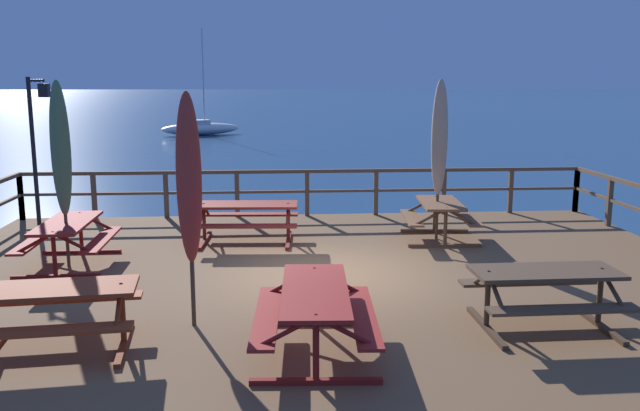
% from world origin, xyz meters
% --- Properties ---
extents(ground_plane, '(600.00, 600.00, 0.00)m').
position_xyz_m(ground_plane, '(0.00, 0.00, 0.00)').
color(ground_plane, navy).
extents(wooden_deck, '(13.29, 9.91, 0.88)m').
position_xyz_m(wooden_deck, '(0.00, 0.00, 0.44)').
color(wooden_deck, brown).
rests_on(wooden_deck, ground).
extents(railing_waterside_far, '(13.09, 0.10, 1.09)m').
position_xyz_m(railing_waterside_far, '(-0.00, 4.80, 1.62)').
color(railing_waterside_far, brown).
rests_on(railing_waterside_far, wooden_deck).
extents(picnic_table_front_right, '(1.41, 1.94, 0.78)m').
position_xyz_m(picnic_table_front_right, '(-4.31, 0.83, 1.44)').
color(picnic_table_front_right, maroon).
rests_on(picnic_table_front_right, wooden_deck).
extents(picnic_table_back_right, '(1.85, 1.42, 0.78)m').
position_xyz_m(picnic_table_back_right, '(2.61, -2.64, 1.43)').
color(picnic_table_back_right, brown).
rests_on(picnic_table_back_right, wooden_deck).
extents(picnic_table_mid_centre, '(1.53, 1.72, 0.78)m').
position_xyz_m(picnic_table_mid_centre, '(2.50, 2.21, 1.42)').
color(picnic_table_mid_centre, brown).
rests_on(picnic_table_mid_centre, wooden_deck).
extents(picnic_table_back_left, '(1.98, 1.57, 0.78)m').
position_xyz_m(picnic_table_back_left, '(-3.37, -2.90, 1.43)').
color(picnic_table_back_left, '#993819').
rests_on(picnic_table_back_left, wooden_deck).
extents(picnic_table_mid_left, '(1.52, 2.16, 0.78)m').
position_xyz_m(picnic_table_mid_left, '(-0.35, -3.19, 1.44)').
color(picnic_table_mid_left, maroon).
rests_on(picnic_table_mid_left, wooden_deck).
extents(picnic_table_mid_right, '(2.09, 1.52, 0.78)m').
position_xyz_m(picnic_table_mid_right, '(-1.33, 2.30, 1.44)').
color(picnic_table_mid_right, maroon).
rests_on(picnic_table_mid_right, wooden_deck).
extents(patio_umbrella_tall_mid_left, '(0.32, 0.32, 3.14)m').
position_xyz_m(patio_umbrella_tall_mid_left, '(-4.31, 0.78, 2.87)').
color(patio_umbrella_tall_mid_left, '#4C3828').
rests_on(patio_umbrella_tall_mid_left, wooden_deck).
extents(patio_umbrella_short_mid, '(0.32, 0.32, 3.00)m').
position_xyz_m(patio_umbrella_short_mid, '(-1.86, -2.22, 2.79)').
color(patio_umbrella_short_mid, '#4C3828').
rests_on(patio_umbrella_short_mid, wooden_deck).
extents(patio_umbrella_tall_mid_right, '(0.32, 0.32, 3.16)m').
position_xyz_m(patio_umbrella_tall_mid_right, '(2.45, 2.28, 2.89)').
color(patio_umbrella_tall_mid_right, '#4C3828').
rests_on(patio_umbrella_tall_mid_right, wooden_deck).
extents(lamp_post_hooked, '(0.57, 0.49, 3.20)m').
position_xyz_m(lamp_post_hooked, '(-5.79, 4.13, 2.99)').
color(lamp_post_hooked, black).
rests_on(lamp_post_hooked, wooden_deck).
extents(sailboat_distant, '(6.18, 3.86, 7.72)m').
position_xyz_m(sailboat_distant, '(-5.98, 39.85, 0.51)').
color(sailboat_distant, white).
rests_on(sailboat_distant, ground).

